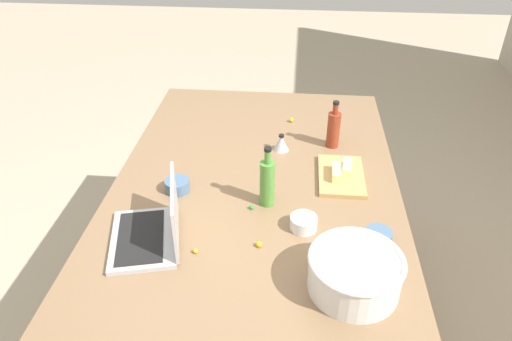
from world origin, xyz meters
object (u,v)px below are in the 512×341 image
Objects in this scene: bottle_soy at (334,129)px; ramekin_wide at (304,223)px; ramekin_medium at (177,185)px; laptop at (154,229)px; butter_stick_left at (336,172)px; ramekin_small at (378,237)px; mixing_bowl_large at (355,272)px; butter_stick_right at (347,167)px; cutting_board at (341,176)px; bottle_olive at (267,182)px; kitchen_timer at (281,143)px.

ramekin_wide is (0.59, -0.12, -0.06)m from bottle_soy.
bottle_soy reaches higher than ramekin_medium.
butter_stick_left is at bearing 123.73° from laptop.
ramekin_small is at bearing 18.58° from butter_stick_left.
ramekin_medium is at bearing -124.72° from mixing_bowl_large.
bottle_soy is 2.01× the size of butter_stick_right.
mixing_bowl_large reaches higher than butter_stick_right.
butter_stick_left reaches higher than cutting_board.
cutting_board is 2.65× the size of butter_stick_right.
bottle_olive reaches higher than cutting_board.
laptop reaches higher than butter_stick_right.
laptop is 4.59× the size of kitchen_timer.
mixing_bowl_large is at bearing 29.79° from ramekin_wide.
butter_stick_left is 1.13× the size of ramekin_wide.
bottle_soy is (-0.70, 0.63, 0.04)m from laptop.
ramekin_small is (0.39, 0.10, 0.01)m from cutting_board.
cutting_board is 3.02× the size of ramekin_medium.
cutting_board is 0.04m from butter_stick_right.
ramekin_small is at bearing 94.25° from laptop.
ramekin_small is 0.79m from ramekin_medium.
ramekin_medium is at bearing -76.90° from cutting_board.
cutting_board is 0.37m from ramekin_wide.
mixing_bowl_large is 3.09× the size of ramekin_small.
ramekin_medium reaches higher than cutting_board.
bottle_soy is at bearing -173.97° from cutting_board.
bottle_olive reaches higher than mixing_bowl_large.
bottle_olive is (0.46, -0.26, 0.01)m from bottle_soy.
cutting_board is 3.79× the size of kitchen_timer.
butter_stick_right is 1.43× the size of kitchen_timer.
kitchen_timer is at bearing -168.90° from ramekin_wide.
ramekin_small is at bearing 72.65° from ramekin_medium.
cutting_board is at bearing 155.56° from ramekin_wide.
bottle_soy is at bearing 149.99° from bottle_olive.
ramekin_medium is at bearing -75.48° from butter_stick_right.
ramekin_wide reaches higher than cutting_board.
bottle_olive is (-0.24, 0.37, 0.05)m from laptop.
laptop is at bearing -42.18° from bottle_soy.
ramekin_small is at bearing 78.55° from ramekin_wide.
mixing_bowl_large is 0.59m from butter_stick_left.
bottle_olive is at bearing -133.74° from ramekin_wide.
kitchen_timer is (0.06, -0.23, -0.05)m from bottle_soy.
bottle_olive reaches higher than ramekin_small.
bottle_soy reaches higher than ramekin_small.
ramekin_medium is 0.53m from kitchen_timer.
bottle_olive is at bearing 82.06° from ramekin_medium.
mixing_bowl_large is at bearing 36.12° from bottle_olive.
ramekin_medium is (0.41, -0.62, -0.06)m from bottle_soy.
laptop is at bearing -55.74° from butter_stick_right.
butter_stick_right is 0.69m from ramekin_medium.
bottle_olive is at bearing -54.50° from butter_stick_right.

